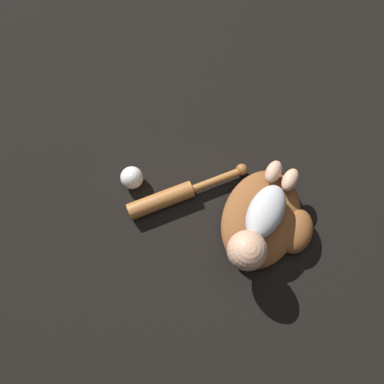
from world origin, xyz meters
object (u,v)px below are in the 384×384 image
Objects in this scene: baseball_bat at (175,195)px; baseball at (132,178)px; baby_figure at (258,225)px; baseball_glove at (266,220)px.

baseball_bat is 0.15m from baseball.
baby_figure is 4.84× the size of baseball.
baseball_bat is at bearing 96.14° from baseball.
baseball is (0.03, -0.43, -0.09)m from baby_figure.
baby_figure is at bearing 92.46° from baseball_bat.
baby_figure reaches higher than baseball_bat.
baby_figure is 0.44m from baseball.
baseball_glove reaches higher than baseball_bat.
baby_figure reaches higher than baseball_glove.
baseball_bat is (0.06, -0.30, -0.01)m from baseball_glove.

